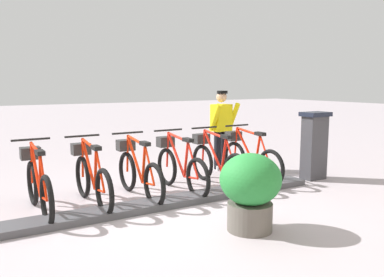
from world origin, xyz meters
The scene contains 11 objects.
ground_plane centered at (0.00, 0.00, 0.00)m, with size 60.00×60.00×0.00m, color #ABA0A6.
dock_rail_base centered at (0.00, 0.00, 0.05)m, with size 0.44×5.33×0.10m, color #47474C.
payment_kiosk centered at (0.05, -3.16, 0.67)m, with size 0.36×0.52×1.28m.
bike_docked_0 centered at (0.63, -2.06, 0.43)m, with size 1.72×0.54×1.02m.
bike_docked_1 centered at (0.63, -1.31, 0.43)m, with size 1.72×0.54×1.02m.
bike_docked_2 centered at (0.63, -0.55, 0.43)m, with size 1.72×0.54×1.02m.
bike_docked_3 centered at (0.63, 0.20, 0.43)m, with size 1.72×0.54×1.02m.
bike_docked_4 centered at (0.63, 0.95, 0.43)m, with size 1.72×0.54×1.02m.
bike_docked_5 centered at (0.63, 1.71, 0.43)m, with size 1.72×0.54×1.02m.
worker_near_rack centered at (1.65, -2.14, 0.91)m, with size 0.49×0.66×1.66m.
planter_bush centered at (-1.42, -0.41, 0.54)m, with size 0.76×0.76×0.97m.
Camera 1 is at (-5.12, 2.64, 1.82)m, focal length 37.16 mm.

